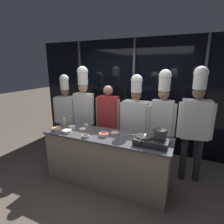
# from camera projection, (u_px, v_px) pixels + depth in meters

# --- Properties ---
(ground_plane) EXTENTS (24.00, 24.00, 0.00)m
(ground_plane) POSITION_uv_depth(u_px,v_px,m) (107.00, 181.00, 3.24)
(ground_plane) COLOR brown
(window_wall_back) EXTENTS (5.28, 0.09, 2.70)m
(window_wall_back) POSITION_uv_depth(u_px,v_px,m) (134.00, 96.00, 4.30)
(window_wall_back) COLOR black
(window_wall_back) RESTS_ON ground_plane
(demo_counter) EXTENTS (2.22, 0.67, 0.92)m
(demo_counter) POSITION_uv_depth(u_px,v_px,m) (106.00, 159.00, 3.12)
(demo_counter) COLOR gray
(demo_counter) RESTS_ON ground_plane
(portable_stove) EXTENTS (0.51, 0.37, 0.11)m
(portable_stove) POSITION_uv_depth(u_px,v_px,m) (152.00, 141.00, 2.64)
(portable_stove) COLOR #28282B
(portable_stove) RESTS_ON demo_counter
(frying_pan) EXTENTS (0.27, 0.47, 0.05)m
(frying_pan) POSITION_uv_depth(u_px,v_px,m) (144.00, 135.00, 2.67)
(frying_pan) COLOR #38332D
(frying_pan) RESTS_ON portable_stove
(stock_pot) EXTENTS (0.21, 0.18, 0.15)m
(stock_pot) POSITION_uv_depth(u_px,v_px,m) (160.00, 134.00, 2.57)
(stock_pot) COLOR #333335
(stock_pot) RESTS_ON portable_stove
(squeeze_bottle_oil) EXTENTS (0.07, 0.07, 0.16)m
(squeeze_bottle_oil) POSITION_uv_depth(u_px,v_px,m) (64.00, 121.00, 3.54)
(squeeze_bottle_oil) COLOR beige
(squeeze_bottle_oil) RESTS_ON demo_counter
(prep_bowl_noodles) EXTENTS (0.13, 0.13, 0.05)m
(prep_bowl_noodles) POSITION_uv_depth(u_px,v_px,m) (72.00, 127.00, 3.31)
(prep_bowl_noodles) COLOR silver
(prep_bowl_noodles) RESTS_ON demo_counter
(prep_bowl_carrots) EXTENTS (0.15, 0.15, 0.05)m
(prep_bowl_carrots) POSITION_uv_depth(u_px,v_px,m) (56.00, 129.00, 3.23)
(prep_bowl_carrots) COLOR silver
(prep_bowl_carrots) RESTS_ON demo_counter
(prep_bowl_rice) EXTENTS (0.12, 0.12, 0.04)m
(prep_bowl_rice) POSITION_uv_depth(u_px,v_px,m) (83.00, 129.00, 3.22)
(prep_bowl_rice) COLOR silver
(prep_bowl_rice) RESTS_ON demo_counter
(prep_bowl_soy_glaze) EXTENTS (0.13, 0.13, 0.04)m
(prep_bowl_soy_glaze) POSITION_uv_depth(u_px,v_px,m) (86.00, 136.00, 2.90)
(prep_bowl_soy_glaze) COLOR silver
(prep_bowl_soy_glaze) RESTS_ON demo_counter
(prep_bowl_shrimp) EXTENTS (0.14, 0.14, 0.04)m
(prep_bowl_shrimp) POSITION_uv_depth(u_px,v_px,m) (115.00, 133.00, 3.03)
(prep_bowl_shrimp) COLOR silver
(prep_bowl_shrimp) RESTS_ON demo_counter
(prep_bowl_chicken) EXTENTS (0.09, 0.09, 0.05)m
(prep_bowl_chicken) POSITION_uv_depth(u_px,v_px,m) (86.00, 125.00, 3.41)
(prep_bowl_chicken) COLOR silver
(prep_bowl_chicken) RESTS_ON demo_counter
(prep_bowl_onion) EXTENTS (0.17, 0.17, 0.05)m
(prep_bowl_onion) POSITION_uv_depth(u_px,v_px,m) (67.00, 131.00, 3.10)
(prep_bowl_onion) COLOR silver
(prep_bowl_onion) RESTS_ON demo_counter
(prep_bowl_chili_flakes) EXTENTS (0.16, 0.16, 0.06)m
(prep_bowl_chili_flakes) POSITION_uv_depth(u_px,v_px,m) (104.00, 134.00, 2.94)
(prep_bowl_chili_flakes) COLOR silver
(prep_bowl_chili_flakes) RESTS_ON demo_counter
(serving_spoon_slotted) EXTENTS (0.24, 0.15, 0.02)m
(serving_spoon_slotted) POSITION_uv_depth(u_px,v_px,m) (132.00, 135.00, 2.99)
(serving_spoon_slotted) COLOR #B2B5BA
(serving_spoon_slotted) RESTS_ON demo_counter
(chef_head) EXTENTS (0.59, 0.31, 1.89)m
(chef_head) POSITION_uv_depth(u_px,v_px,m) (66.00, 110.00, 4.12)
(chef_head) COLOR #2D3856
(chef_head) RESTS_ON ground_plane
(chef_sous) EXTENTS (0.52, 0.22, 2.07)m
(chef_sous) POSITION_uv_depth(u_px,v_px,m) (84.00, 106.00, 3.81)
(chef_sous) COLOR #2D3856
(chef_sous) RESTS_ON ground_plane
(person_guest) EXTENTS (0.53, 0.21, 1.70)m
(person_guest) POSITION_uv_depth(u_px,v_px,m) (108.00, 117.00, 3.63)
(person_guest) COLOR #232326
(person_guest) RESTS_ON ground_plane
(chef_line) EXTENTS (0.63, 0.28, 1.92)m
(chef_line) POSITION_uv_depth(u_px,v_px,m) (135.00, 118.00, 3.41)
(chef_line) COLOR #4C4C51
(chef_line) RESTS_ON ground_plane
(chef_pastry) EXTENTS (0.50, 0.22, 2.02)m
(chef_pastry) POSITION_uv_depth(u_px,v_px,m) (162.00, 115.00, 3.21)
(chef_pastry) COLOR #2D3856
(chef_pastry) RESTS_ON ground_plane
(chef_apprentice) EXTENTS (0.58, 0.31, 2.07)m
(chef_apprentice) POSITION_uv_depth(u_px,v_px,m) (196.00, 118.00, 3.00)
(chef_apprentice) COLOR #232326
(chef_apprentice) RESTS_ON ground_plane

